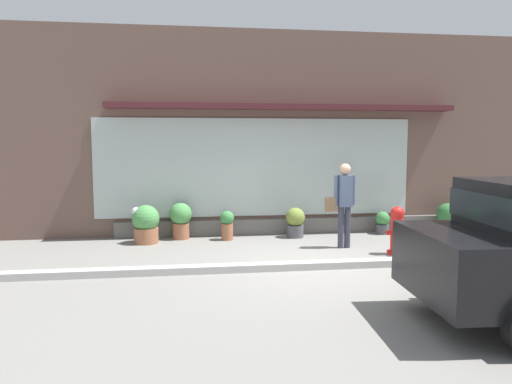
{
  "coord_description": "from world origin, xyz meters",
  "views": [
    {
      "loc": [
        -2.19,
        -8.06,
        2.15
      ],
      "look_at": [
        -0.89,
        1.2,
        1.18
      ],
      "focal_mm": 34.08,
      "sensor_mm": 36.0,
      "label": 1
    }
  ],
  "objects_px": {
    "potted_plant_window_right": "(489,216)",
    "pedestrian_with_handbag": "(344,199)",
    "potted_plant_window_left": "(295,222)",
    "potted_plant_trailing_edge": "(447,218)",
    "potted_plant_doorstep": "(227,224)",
    "potted_plant_low_front": "(181,219)",
    "potted_plant_by_entrance": "(383,222)",
    "potted_plant_near_hydrant": "(146,224)",
    "fire_hydrant": "(397,230)"
  },
  "relations": [
    {
      "from": "potted_plant_window_left",
      "to": "potted_plant_window_right",
      "type": "relative_size",
      "value": 0.95
    },
    {
      "from": "fire_hydrant",
      "to": "potted_plant_window_left",
      "type": "relative_size",
      "value": 1.38
    },
    {
      "from": "potted_plant_low_front",
      "to": "potted_plant_near_hydrant",
      "type": "xyz_separation_m",
      "value": [
        -0.73,
        -0.36,
        -0.03
      ]
    },
    {
      "from": "potted_plant_low_front",
      "to": "potted_plant_by_entrance",
      "type": "bearing_deg",
      "value": -0.76
    },
    {
      "from": "potted_plant_by_entrance",
      "to": "fire_hydrant",
      "type": "bearing_deg",
      "value": -105.32
    },
    {
      "from": "potted_plant_by_entrance",
      "to": "potted_plant_window_left",
      "type": "relative_size",
      "value": 0.78
    },
    {
      "from": "potted_plant_doorstep",
      "to": "potted_plant_by_entrance",
      "type": "bearing_deg",
      "value": 3.11
    },
    {
      "from": "pedestrian_with_handbag",
      "to": "potted_plant_doorstep",
      "type": "distance_m",
      "value": 2.61
    },
    {
      "from": "potted_plant_by_entrance",
      "to": "potted_plant_near_hydrant",
      "type": "distance_m",
      "value": 5.4
    },
    {
      "from": "potted_plant_trailing_edge",
      "to": "potted_plant_near_hydrant",
      "type": "xyz_separation_m",
      "value": [
        -6.99,
        -0.26,
        0.08
      ]
    },
    {
      "from": "potted_plant_doorstep",
      "to": "potted_plant_window_left",
      "type": "bearing_deg",
      "value": 3.05
    },
    {
      "from": "potted_plant_by_entrance",
      "to": "potted_plant_window_right",
      "type": "xyz_separation_m",
      "value": [
        2.56,
        -0.19,
        0.12
      ]
    },
    {
      "from": "fire_hydrant",
      "to": "potted_plant_window_right",
      "type": "distance_m",
      "value": 3.6
    },
    {
      "from": "potted_plant_window_right",
      "to": "potted_plant_trailing_edge",
      "type": "distance_m",
      "value": 0.97
    },
    {
      "from": "potted_plant_trailing_edge",
      "to": "potted_plant_low_front",
      "type": "distance_m",
      "value": 6.26
    },
    {
      "from": "potted_plant_window_left",
      "to": "potted_plant_window_right",
      "type": "distance_m",
      "value": 4.67
    },
    {
      "from": "potted_plant_low_front",
      "to": "potted_plant_near_hydrant",
      "type": "relative_size",
      "value": 0.99
    },
    {
      "from": "potted_plant_low_front",
      "to": "potted_plant_near_hydrant",
      "type": "height_order",
      "value": "potted_plant_near_hydrant"
    },
    {
      "from": "potted_plant_trailing_edge",
      "to": "potted_plant_near_hydrant",
      "type": "height_order",
      "value": "potted_plant_near_hydrant"
    },
    {
      "from": "potted_plant_by_entrance",
      "to": "potted_plant_doorstep",
      "type": "relative_size",
      "value": 0.82
    },
    {
      "from": "potted_plant_window_right",
      "to": "potted_plant_trailing_edge",
      "type": "height_order",
      "value": "potted_plant_window_right"
    },
    {
      "from": "potted_plant_by_entrance",
      "to": "potted_plant_trailing_edge",
      "type": "relative_size",
      "value": 0.76
    },
    {
      "from": "potted_plant_window_right",
      "to": "potted_plant_doorstep",
      "type": "relative_size",
      "value": 1.09
    },
    {
      "from": "potted_plant_by_entrance",
      "to": "potted_plant_window_left",
      "type": "xyz_separation_m",
      "value": [
        -2.11,
        -0.12,
        0.08
      ]
    },
    {
      "from": "potted_plant_low_front",
      "to": "potted_plant_near_hydrant",
      "type": "bearing_deg",
      "value": -154.08
    },
    {
      "from": "potted_plant_by_entrance",
      "to": "potted_plant_window_right",
      "type": "relative_size",
      "value": 0.75
    },
    {
      "from": "pedestrian_with_handbag",
      "to": "potted_plant_trailing_edge",
      "type": "height_order",
      "value": "pedestrian_with_handbag"
    },
    {
      "from": "pedestrian_with_handbag",
      "to": "potted_plant_near_hydrant",
      "type": "relative_size",
      "value": 2.1
    },
    {
      "from": "pedestrian_with_handbag",
      "to": "potted_plant_by_entrance",
      "type": "xyz_separation_m",
      "value": [
        1.39,
        1.32,
        -0.72
      ]
    },
    {
      "from": "fire_hydrant",
      "to": "potted_plant_trailing_edge",
      "type": "bearing_deg",
      "value": 42.54
    },
    {
      "from": "fire_hydrant",
      "to": "potted_plant_window_right",
      "type": "height_order",
      "value": "fire_hydrant"
    },
    {
      "from": "potted_plant_by_entrance",
      "to": "potted_plant_trailing_edge",
      "type": "xyz_separation_m",
      "value": [
        1.6,
        -0.03,
        0.07
      ]
    },
    {
      "from": "potted_plant_by_entrance",
      "to": "potted_plant_near_hydrant",
      "type": "xyz_separation_m",
      "value": [
        -5.39,
        -0.29,
        0.15
      ]
    },
    {
      "from": "potted_plant_window_right",
      "to": "potted_plant_doorstep",
      "type": "xyz_separation_m",
      "value": [
        -6.22,
        -0.0,
        -0.04
      ]
    },
    {
      "from": "potted_plant_window_left",
      "to": "potted_plant_near_hydrant",
      "type": "relative_size",
      "value": 0.82
    },
    {
      "from": "potted_plant_window_right",
      "to": "potted_plant_by_entrance",
      "type": "bearing_deg",
      "value": 175.67
    },
    {
      "from": "pedestrian_with_handbag",
      "to": "potted_plant_doorstep",
      "type": "bearing_deg",
      "value": -30.37
    },
    {
      "from": "potted_plant_by_entrance",
      "to": "potted_plant_window_left",
      "type": "height_order",
      "value": "potted_plant_window_left"
    },
    {
      "from": "fire_hydrant",
      "to": "potted_plant_low_front",
      "type": "xyz_separation_m",
      "value": [
        -4.11,
        2.07,
        -0.01
      ]
    },
    {
      "from": "potted_plant_doorstep",
      "to": "potted_plant_near_hydrant",
      "type": "height_order",
      "value": "potted_plant_near_hydrant"
    },
    {
      "from": "potted_plant_doorstep",
      "to": "potted_plant_low_front",
      "type": "xyz_separation_m",
      "value": [
        -1.01,
        0.26,
        0.1
      ]
    },
    {
      "from": "potted_plant_by_entrance",
      "to": "potted_plant_near_hydrant",
      "type": "height_order",
      "value": "potted_plant_near_hydrant"
    },
    {
      "from": "fire_hydrant",
      "to": "potted_plant_window_left",
      "type": "xyz_separation_m",
      "value": [
        -1.56,
        1.89,
        -0.11
      ]
    },
    {
      "from": "potted_plant_window_left",
      "to": "potted_plant_trailing_edge",
      "type": "bearing_deg",
      "value": 1.28
    },
    {
      "from": "potted_plant_window_right",
      "to": "potted_plant_doorstep",
      "type": "bearing_deg",
      "value": -179.96
    },
    {
      "from": "potted_plant_near_hydrant",
      "to": "potted_plant_low_front",
      "type": "bearing_deg",
      "value": 25.92
    },
    {
      "from": "potted_plant_window_left",
      "to": "potted_plant_trailing_edge",
      "type": "height_order",
      "value": "potted_plant_trailing_edge"
    },
    {
      "from": "potted_plant_window_right",
      "to": "potted_plant_near_hydrant",
      "type": "xyz_separation_m",
      "value": [
        -7.95,
        -0.1,
        0.03
      ]
    },
    {
      "from": "potted_plant_window_right",
      "to": "pedestrian_with_handbag",
      "type": "bearing_deg",
      "value": -164.12
    },
    {
      "from": "potted_plant_window_right",
      "to": "potted_plant_near_hydrant",
      "type": "bearing_deg",
      "value": -179.28
    }
  ]
}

